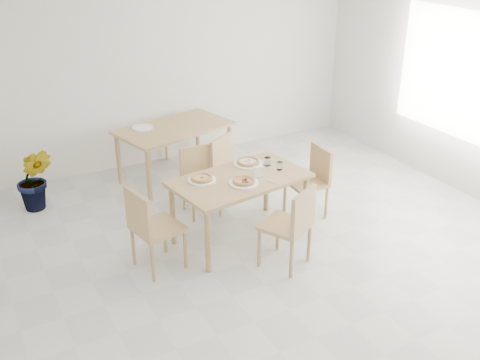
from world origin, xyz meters
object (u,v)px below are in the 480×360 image
second_table (174,132)px  potted_plant (35,179)px  chair_south (293,222)px  plate_mushroom (248,164)px  chair_back_s (214,162)px  main_table (240,185)px  chair_east (312,177)px  chair_north (199,175)px  plate_pepperoni (244,183)px  pizza_pepperoni (244,181)px  tumbler_a (267,161)px  tumbler_b (280,166)px  pizza_margherita (202,178)px  chair_back_n (144,130)px  plate_empty (142,128)px  napkin_holder (258,172)px  chair_west (150,224)px  pizza_mushroom (248,162)px  plate_margherita (202,180)px

second_table → potted_plant: (-1.87, -0.06, -0.26)m
chair_south → potted_plant: (-2.07, 2.56, -0.12)m
plate_mushroom → chair_back_s: 0.83m
main_table → potted_plant: (-1.88, 1.81, -0.26)m
chair_east → second_table: bearing=-146.9°
chair_north → plate_pepperoni: 1.02m
plate_mushroom → pizza_pepperoni: (-0.29, -0.43, 0.02)m
chair_back_s → chair_north: bearing=7.0°
plate_pepperoni → tumbler_a: size_ratio=3.26×
plate_pepperoni → tumbler_b: (0.53, 0.14, 0.04)m
pizza_margherita → chair_back_n: 2.56m
plate_pepperoni → pizza_pepperoni: 0.02m
chair_south → plate_empty: 2.83m
potted_plant → chair_east: bearing=-30.5°
plate_pepperoni → chair_back_n: size_ratio=0.38×
chair_back_s → main_table: bearing=48.8°
plate_pepperoni → tumbler_a: (0.47, 0.30, 0.04)m
napkin_holder → pizza_margherita: bearing=173.9°
main_table → second_table: same height
plate_mushroom → chair_west: bearing=-163.3°
plate_mushroom → tumbler_b: (0.24, -0.29, 0.04)m
pizza_mushroom → second_table: size_ratio=0.21×
chair_north → plate_empty: size_ratio=2.93×
second_table → plate_empty: size_ratio=6.00×
pizza_pepperoni → tumbler_b: size_ratio=3.48×
chair_back_s → tumbler_a: bearing=73.8°
pizza_margherita → pizza_pepperoni: (0.36, -0.28, 0.00)m
plate_mushroom → tumbler_b: bearing=-50.3°
plate_pepperoni → pizza_pepperoni: size_ratio=1.01×
chair_east → plate_mushroom: chair_east is taller
main_table → potted_plant: potted_plant is taller
chair_north → chair_back_n: 1.83m
pizza_mushroom → tumbler_a: bearing=-35.5°
chair_back_n → pizza_pepperoni: bearing=-113.1°
chair_north → second_table: chair_north is taller
chair_south → chair_north: size_ratio=1.11×
chair_north → chair_back_s: (0.31, 0.24, 0.02)m
chair_back_n → second_table: bearing=-104.1°
pizza_mushroom → plate_empty: bearing=110.8°
chair_north → pizza_mushroom: bearing=-51.4°
chair_west → pizza_pepperoni: chair_west is taller
plate_mushroom → plate_empty: size_ratio=1.22×
pizza_mushroom → plate_empty: 1.85m
main_table → pizza_margherita: 0.43m
plate_pepperoni → plate_empty: size_ratio=1.13×
plate_margherita → pizza_pepperoni: pizza_pepperoni is taller
pizza_margherita → second_table: bearing=77.4°
chair_south → chair_back_n: chair_south is taller
pizza_margherita → tumbler_a: bearing=1.6°
second_table → chair_back_n: 0.82m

